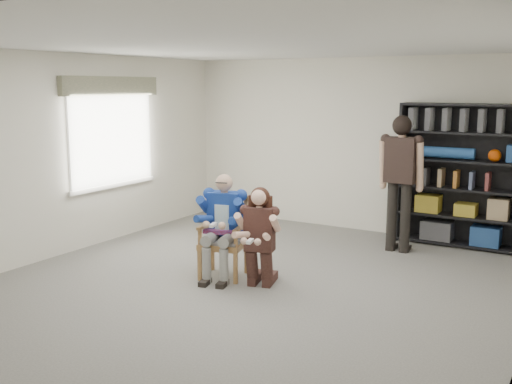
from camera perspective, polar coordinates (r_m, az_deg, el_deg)
The scene contains 8 objects.
room_shell at distance 6.75m, azimuth -1.13°, elevation 2.01°, with size 6.00×7.00×2.80m, color white, non-canonical shape.
floor at distance 7.08m, azimuth -1.09°, elevation -9.28°, with size 6.00×7.00×0.01m, color #65635D.
window_left at distance 9.32m, azimuth -13.49°, elevation 5.39°, with size 0.16×2.00×1.75m, color silver, non-canonical shape.
armchair at distance 7.42m, azimuth -3.13°, elevation -4.36°, with size 0.58×0.56×1.00m, color olive, non-canonical shape.
seated_man at distance 7.38m, azimuth -3.15°, elevation -3.24°, with size 0.56×0.78×1.30m, color navy, non-canonical shape.
kneeling_woman at distance 7.00m, azimuth 0.28°, elevation -4.43°, with size 0.50×0.80×1.19m, color #331C18, non-canonical shape.
bookshelf at distance 9.24m, azimuth 18.94°, elevation 1.46°, with size 1.80×0.38×2.10m, color black, non-canonical shape.
standing_man at distance 8.69m, azimuth 13.53°, elevation 0.64°, with size 0.59×0.33×1.93m, color black, non-canonical shape.
Camera 1 is at (3.51, -5.69, 2.35)m, focal length 42.00 mm.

